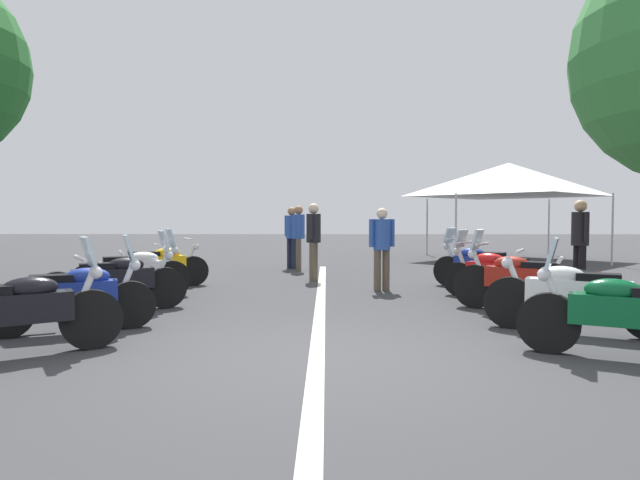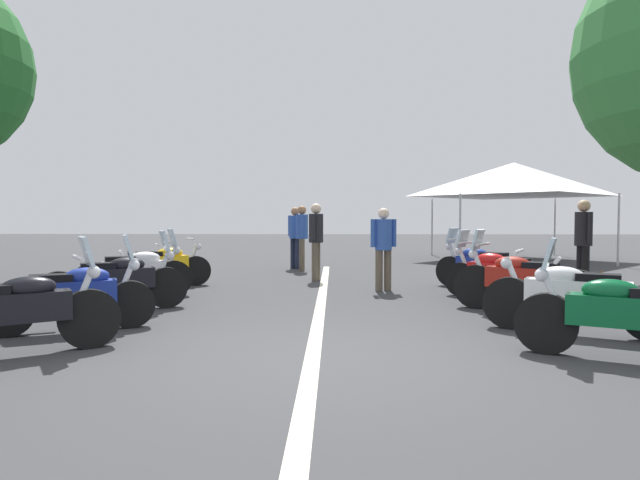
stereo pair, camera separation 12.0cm
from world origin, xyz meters
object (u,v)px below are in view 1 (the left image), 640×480
Objects in this scene: traffic_cone_0 at (556,281)px; motorcycle_left_row_0 at (14,312)px; bystander_0 at (299,233)px; bystander_1 at (292,233)px; motorcycle_right_row_2 at (522,280)px; motorcycle_right_row_4 at (479,265)px; event_tent at (509,180)px; motorcycle_left_row_2 at (116,281)px; traffic_cone_1 at (600,291)px; motorcycle_left_row_3 at (134,272)px; bystander_2 at (314,235)px; motorcycle_left_row_4 at (159,265)px; motorcycle_right_row_0 at (629,314)px; motorcycle_right_row_3 at (497,273)px; motorcycle_right_row_1 at (576,296)px; bystander_3 at (382,243)px; motorcycle_left_row_1 at (75,296)px; bystander_4 at (580,237)px.

motorcycle_left_row_0 is at bearing 120.54° from traffic_cone_0.
bystander_0 is 0.59m from bystander_1.
motorcycle_right_row_2 is 3.04× the size of traffic_cone_0.
motorcycle_right_row_4 is 8.25m from event_tent.
motorcycle_left_row_2 reaches higher than traffic_cone_1.
bystander_0 is (6.00, 4.89, 0.71)m from traffic_cone_1.
motorcycle_left_row_3 is 1.08× the size of bystander_2.
motorcycle_left_row_4 is at bearing 127.97° from event_tent.
motorcycle_right_row_0 is 1.16× the size of bystander_0.
motorcycle_left_row_0 is 1.10× the size of motorcycle_right_row_3.
motorcycle_left_row_4 reaches higher than traffic_cone_1.
motorcycle_left_row_0 is 7.24m from motorcycle_right_row_3.
motorcycle_right_row_2 reaches higher than motorcycle_right_row_3.
bystander_2 is at bearing -123.67° from bystander_1.
motorcycle_right_row_2 is at bearing 126.28° from motorcycle_right_row_3.
bystander_3 reaches higher than motorcycle_right_row_1.
motorcycle_left_row_3 reaches higher than motorcycle_left_row_0.
bystander_1 is (6.56, 5.11, 0.69)m from traffic_cone_1.
bystander_3 reaches higher than motorcycle_right_row_4.
event_tent is at bearing -74.35° from motorcycle_right_row_4.
bystander_2 is at bearing 99.57° from bystander_0.
motorcycle_left_row_1 is 7.73m from traffic_cone_0.
motorcycle_right_row_1 is 6.46m from bystander_2.
bystander_2 is at bearing 33.94° from motorcycle_left_row_0.
bystander_4 is (1.25, -8.20, 0.56)m from motorcycle_left_row_3.
motorcycle_left_row_3 is 1.12× the size of motorcycle_right_row_4.
motorcycle_right_row_1 is 1.17× the size of bystander_2.
motorcycle_left_row_0 is at bearing 73.19° from bystander_0.
bystander_4 is at bearing -83.55° from bystander_1.
bystander_3 is at bearing -32.76° from motorcycle_left_row_4.
motorcycle_right_row_0 is 2.76m from motorcycle_right_row_2.
motorcycle_right_row_0 reaches higher than traffic_cone_0.
bystander_2 reaches higher than motorcycle_right_row_4.
motorcycle_right_row_3 is at bearing 124.19° from motorcycle_right_row_4.
event_tent reaches higher than traffic_cone_1.
motorcycle_right_row_0 is 5.60m from bystander_4.
traffic_cone_0 is at bearing -36.94° from motorcycle_left_row_4.
motorcycle_right_row_1 is 1.20× the size of bystander_1.
event_tent is at bearing 59.03° from bystander_2.
bystander_0 is (4.95, 3.66, 0.55)m from motorcycle_right_row_3.
motorcycle_left_row_4 is at bearing 51.20° from bystander_0.
motorcycle_right_row_4 is (5.45, -0.06, -0.00)m from motorcycle_right_row_0.
motorcycle_left_row_0 is 6.08m from motorcycle_right_row_0.
motorcycle_left_row_2 reaches higher than motorcycle_right_row_0.
motorcycle_left_row_2 is at bearing 137.76° from event_tent.
motorcycle_right_row_2 is 1.09× the size of bystander_0.
bystander_0 is at bearing -115.63° from bystander_1.
motorcycle_right_row_3 is 1.43m from motorcycle_right_row_4.
traffic_cone_0 is at bearing -2.00° from motorcycle_left_row_1.
motorcycle_left_row_2 is 6.04m from motorcycle_right_row_2.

